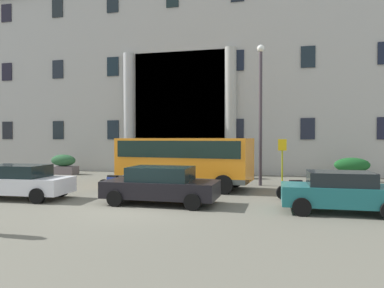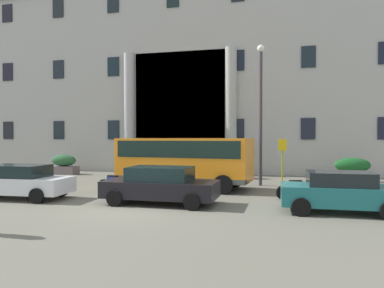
{
  "view_description": "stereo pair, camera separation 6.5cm",
  "coord_description": "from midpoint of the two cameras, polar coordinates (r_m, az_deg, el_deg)",
  "views": [
    {
      "loc": [
        5.03,
        -12.2,
        2.61
      ],
      "look_at": [
        0.85,
        5.51,
        2.29
      ],
      "focal_mm": 33.27,
      "sensor_mm": 36.0,
      "label": 1
    },
    {
      "loc": [
        5.09,
        -12.18,
        2.61
      ],
      "look_at": [
        0.85,
        5.51,
        2.29
      ],
      "focal_mm": 33.27,
      "sensor_mm": 36.0,
      "label": 2
    }
  ],
  "objects": [
    {
      "name": "lamppost_plaza_centre",
      "position": [
        19.81,
        11.04,
        6.33
      ],
      "size": [
        0.4,
        0.4,
        7.66
      ],
      "color": "#3A3239",
      "rests_on": "ground_plane"
    },
    {
      "name": "hedge_planter_west",
      "position": [
        27.19,
        -19.79,
        -3.13
      ],
      "size": [
        1.98,
        0.95,
        1.41
      ],
      "color": "slate",
      "rests_on": "ground_plane"
    },
    {
      "name": "white_taxi_kerbside",
      "position": [
        14.15,
        -4.92,
        -6.56
      ],
      "size": [
        4.48,
        2.14,
        1.47
      ],
      "rotation": [
        0.0,
        0.0,
        -0.02
      ],
      "color": "black",
      "rests_on": "ground_plane"
    },
    {
      "name": "scooter_by_planter",
      "position": [
        15.75,
        16.85,
        -6.89
      ],
      "size": [
        1.97,
        0.76,
        0.89
      ],
      "rotation": [
        0.0,
        0.0,
        0.27
      ],
      "color": "black",
      "rests_on": "ground_plane"
    },
    {
      "name": "hedge_planter_east",
      "position": [
        23.15,
        7.5,
        -3.93
      ],
      "size": [
        1.67,
        0.92,
        1.3
      ],
      "color": "slate",
      "rests_on": "ground_plane"
    },
    {
      "name": "bus_stop_sign",
      "position": [
        19.17,
        14.38,
        -2.12
      ],
      "size": [
        0.44,
        0.08,
        2.54
      ],
      "color": "#969F12",
      "rests_on": "ground_plane"
    },
    {
      "name": "orange_minibus",
      "position": [
        18.31,
        -1.1,
        -2.29
      ],
      "size": [
        7.01,
        3.31,
        2.59
      ],
      "rotation": [
        0.0,
        0.0,
        -0.1
      ],
      "color": "orange",
      "rests_on": "ground_plane"
    },
    {
      "name": "hedge_planter_entrance_left",
      "position": [
        24.83,
        -9.92,
        -3.35
      ],
      "size": [
        1.6,
        0.97,
        1.51
      ],
      "color": "gray",
      "rests_on": "ground_plane"
    },
    {
      "name": "hedge_planter_far_west",
      "position": [
        23.49,
        -3.24,
        -3.65
      ],
      "size": [
        1.44,
        0.84,
        1.47
      ],
      "color": "gray",
      "rests_on": "ground_plane"
    },
    {
      "name": "hedge_planter_far_east",
      "position": [
        23.31,
        24.4,
        -3.82
      ],
      "size": [
        2.12,
        0.92,
        1.43
      ],
      "color": "slate",
      "rests_on": "ground_plane"
    },
    {
      "name": "office_building_facade",
      "position": [
        30.47,
        3.79,
        9.9
      ],
      "size": [
        41.6,
        9.66,
        14.66
      ],
      "color": "#A9A7A1",
      "rests_on": "ground_plane"
    },
    {
      "name": "ground_plane",
      "position": [
        13.47,
        -9.05,
        -10.44
      ],
      "size": [
        80.0,
        64.0,
        0.12
      ],
      "primitive_type": "cube",
      "color": "#646255"
    },
    {
      "name": "parked_hatchback_near",
      "position": [
        13.46,
        22.72,
        -7.08
      ],
      "size": [
        3.96,
        1.96,
        1.43
      ],
      "rotation": [
        0.0,
        0.0,
        0.01
      ],
      "color": "#1D686B",
      "rests_on": "ground_plane"
    },
    {
      "name": "motorcycle_far_end",
      "position": [
        17.38,
        -12.12,
        -6.13
      ],
      "size": [
        2.01,
        0.67,
        0.89
      ],
      "rotation": [
        0.0,
        0.0,
        -0.21
      ],
      "color": "black",
      "rests_on": "ground_plane"
    },
    {
      "name": "parked_coupe_end",
      "position": [
        17.01,
        -26.09,
        -5.4
      ],
      "size": [
        4.59,
        2.16,
        1.45
      ],
      "rotation": [
        0.0,
        0.0,
        0.05
      ],
      "color": "silver",
      "rests_on": "ground_plane"
    }
  ]
}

